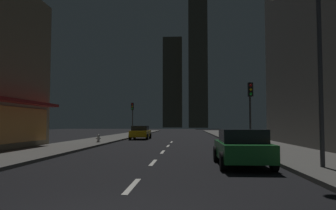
{
  "coord_description": "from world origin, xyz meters",
  "views": [
    {
      "loc": [
        1.48,
        -5.44,
        1.66
      ],
      "look_at": [
        0.0,
        18.7,
        3.07
      ],
      "focal_mm": 34.62,
      "sensor_mm": 36.0,
      "label": 1
    }
  ],
  "objects_px": {
    "car_parked_near": "(242,147)",
    "street_lamp_right": "(296,29)",
    "car_parked_far": "(140,132)",
    "traffic_light_far_left": "(132,112)",
    "fire_hydrant_far_left": "(98,138)",
    "traffic_light_near_right": "(250,100)"
  },
  "relations": [
    {
      "from": "car_parked_far",
      "to": "traffic_light_near_right",
      "type": "height_order",
      "value": "traffic_light_near_right"
    },
    {
      "from": "car_parked_near",
      "to": "traffic_light_near_right",
      "type": "bearing_deg",
      "value": 76.78
    },
    {
      "from": "car_parked_near",
      "to": "car_parked_far",
      "type": "height_order",
      "value": "same"
    },
    {
      "from": "car_parked_near",
      "to": "traffic_light_near_right",
      "type": "xyz_separation_m",
      "value": [
        1.9,
        8.09,
        2.45
      ]
    },
    {
      "from": "traffic_light_far_left",
      "to": "street_lamp_right",
      "type": "relative_size",
      "value": 0.64
    },
    {
      "from": "car_parked_far",
      "to": "street_lamp_right",
      "type": "distance_m",
      "value": 24.88
    },
    {
      "from": "traffic_light_near_right",
      "to": "street_lamp_right",
      "type": "relative_size",
      "value": 0.64
    },
    {
      "from": "car_parked_far",
      "to": "traffic_light_far_left",
      "type": "relative_size",
      "value": 1.01
    },
    {
      "from": "street_lamp_right",
      "to": "traffic_light_far_left",
      "type": "bearing_deg",
      "value": 110.78
    },
    {
      "from": "fire_hydrant_far_left",
      "to": "traffic_light_near_right",
      "type": "xyz_separation_m",
      "value": [
        11.4,
        -5.4,
        2.74
      ]
    },
    {
      "from": "car_parked_near",
      "to": "car_parked_far",
      "type": "bearing_deg",
      "value": 108.42
    },
    {
      "from": "car_parked_near",
      "to": "street_lamp_right",
      "type": "xyz_separation_m",
      "value": [
        1.78,
        -1.18,
        4.33
      ]
    },
    {
      "from": "traffic_light_far_left",
      "to": "car_parked_far",
      "type": "bearing_deg",
      "value": -72.06
    },
    {
      "from": "traffic_light_near_right",
      "to": "traffic_light_far_left",
      "type": "distance_m",
      "value": 22.3
    },
    {
      "from": "street_lamp_right",
      "to": "traffic_light_near_right",
      "type": "bearing_deg",
      "value": 89.26
    },
    {
      "from": "car_parked_near",
      "to": "car_parked_far",
      "type": "relative_size",
      "value": 1.0
    },
    {
      "from": "traffic_light_far_left",
      "to": "fire_hydrant_far_left",
      "type": "bearing_deg",
      "value": -91.64
    },
    {
      "from": "car_parked_near",
      "to": "street_lamp_right",
      "type": "relative_size",
      "value": 0.64
    },
    {
      "from": "car_parked_far",
      "to": "street_lamp_right",
      "type": "xyz_separation_m",
      "value": [
        8.98,
        -22.8,
        4.33
      ]
    },
    {
      "from": "car_parked_near",
      "to": "traffic_light_far_left",
      "type": "distance_m",
      "value": 29.06
    },
    {
      "from": "street_lamp_right",
      "to": "fire_hydrant_far_left",
      "type": "bearing_deg",
      "value": 127.56
    },
    {
      "from": "car_parked_far",
      "to": "fire_hydrant_far_left",
      "type": "distance_m",
      "value": 8.45
    }
  ]
}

